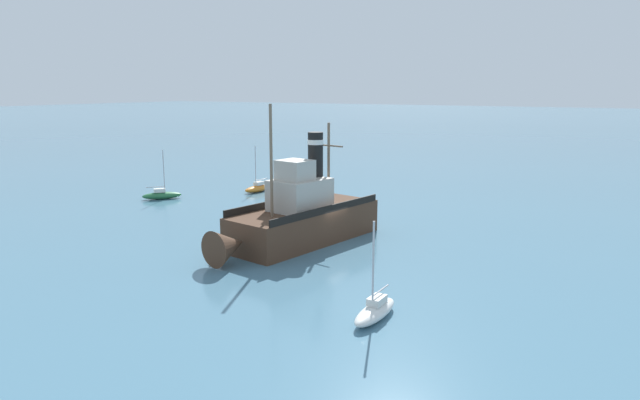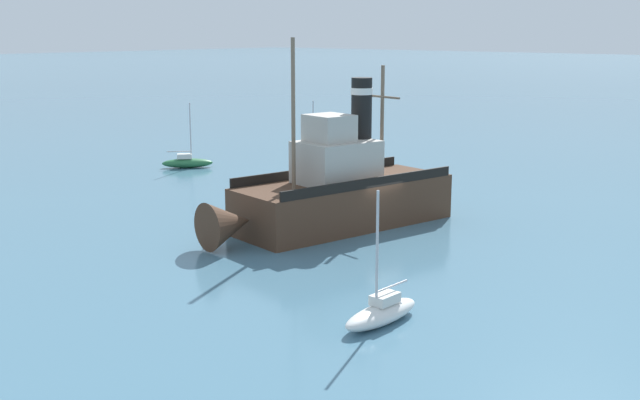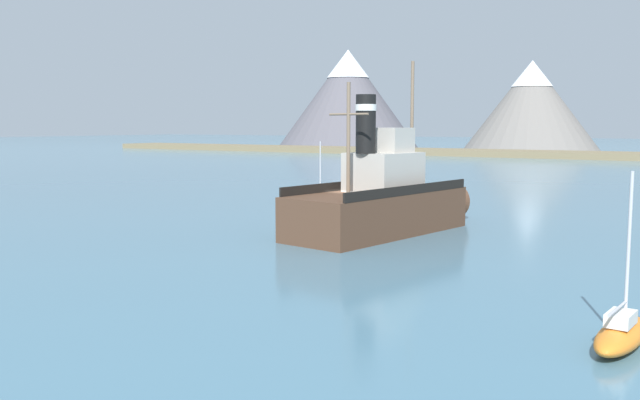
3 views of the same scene
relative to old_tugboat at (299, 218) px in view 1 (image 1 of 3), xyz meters
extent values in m
plane|color=#477289|center=(-1.67, -1.11, -1.83)|extent=(600.00, 600.00, 0.00)
cube|color=#4C3323|center=(-0.11, -0.61, -0.63)|extent=(6.43, 12.58, 2.40)
cone|color=#4C3323|center=(1.15, 6.48, -0.63)|extent=(2.74, 2.77, 2.35)
cube|color=#B2ADA3|center=(-0.02, -0.11, 1.67)|extent=(3.65, 4.46, 2.20)
cube|color=#B2ADA3|center=(0.07, 0.38, 3.47)|extent=(2.52, 2.35, 1.40)
cylinder|color=black|center=(-0.32, -1.79, 4.37)|extent=(1.10, 1.10, 3.20)
cylinder|color=silver|center=(-0.32, -1.79, 5.27)|extent=(1.16, 1.16, 0.35)
cylinder|color=#75604C|center=(0.47, 2.64, 4.32)|extent=(0.20, 0.20, 7.50)
cylinder|color=#75604C|center=(-0.58, -3.26, 3.57)|extent=(0.20, 0.20, 6.00)
cylinder|color=#75604C|center=(-0.58, -3.26, 4.89)|extent=(2.58, 0.57, 0.12)
cube|color=black|center=(-2.23, -0.23, 0.82)|extent=(2.11, 11.24, 0.50)
cube|color=black|center=(2.02, -0.98, 0.82)|extent=(2.11, 11.24, 0.50)
ellipsoid|color=#286B3D|center=(20.42, -6.87, -1.48)|extent=(3.32, 3.59, 0.70)
cube|color=silver|center=(20.55, -6.71, -0.95)|extent=(1.20, 1.25, 0.36)
cylinder|color=#B7B7BC|center=(20.22, -7.09, 0.97)|extent=(0.10, 0.10, 4.20)
cylinder|color=#B7B7BC|center=(20.81, -6.41, -0.58)|extent=(1.24, 1.41, 0.08)
ellipsoid|color=white|center=(-10.42, 9.73, -1.48)|extent=(1.13, 3.81, 0.70)
cube|color=silver|center=(-10.42, 9.53, -0.95)|extent=(0.65, 1.11, 0.36)
cylinder|color=#B7B7BC|center=(-10.41, 10.03, 0.97)|extent=(0.10, 0.10, 4.20)
cylinder|color=#B7B7BC|center=(-10.42, 9.13, -0.58)|extent=(0.09, 1.80, 0.08)
ellipsoid|color=orange|center=(14.53, -14.90, -1.48)|extent=(1.48, 3.89, 0.70)
cube|color=silver|center=(14.51, -15.10, -0.95)|extent=(0.75, 1.16, 0.36)
cylinder|color=#B7B7BC|center=(14.56, -14.60, 0.97)|extent=(0.10, 0.10, 4.20)
cylinder|color=#B7B7BC|center=(14.47, -15.49, -0.58)|extent=(0.26, 1.80, 0.08)
camera|label=1|loc=(-21.05, 33.39, 9.16)|focal=32.00mm
camera|label=2|loc=(-26.61, 31.50, 8.47)|focal=45.00mm
camera|label=3|loc=(16.85, -34.80, 4.32)|focal=38.00mm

